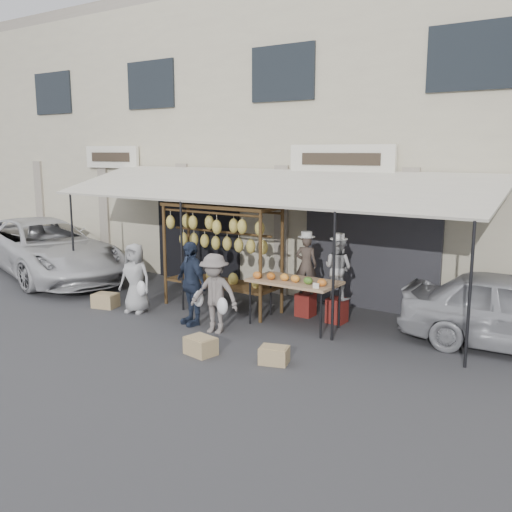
% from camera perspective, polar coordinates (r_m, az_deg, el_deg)
% --- Properties ---
extents(ground_plane, '(90.00, 90.00, 0.00)m').
position_cam_1_polar(ground_plane, '(10.77, -7.34, -7.57)').
color(ground_plane, '#2D2D30').
extents(shophouse, '(24.00, 6.15, 7.30)m').
position_cam_1_polar(shophouse, '(15.70, 8.54, 11.56)').
color(shophouse, beige).
rests_on(shophouse, ground_plane).
extents(awning, '(10.00, 2.35, 2.92)m').
position_cam_1_polar(awning, '(12.06, -0.37, 6.93)').
color(awning, beige).
rests_on(awning, ground_plane).
extents(banana_rack, '(2.60, 0.90, 2.24)m').
position_cam_1_polar(banana_rack, '(11.92, -3.62, 1.99)').
color(banana_rack, black).
rests_on(banana_rack, ground_plane).
extents(produce_table, '(1.70, 0.90, 1.04)m').
position_cam_1_polar(produce_table, '(10.83, 3.75, -2.62)').
color(produce_table, tan).
rests_on(produce_table, ground_plane).
extents(vendor_left, '(0.50, 0.41, 1.19)m').
position_cam_1_polar(vendor_left, '(11.49, 5.04, -0.86)').
color(vendor_left, '#473B34').
rests_on(vendor_left, stool_left).
extents(vendor_right, '(0.64, 0.53, 1.20)m').
position_cam_1_polar(vendor_right, '(11.11, 8.20, -1.21)').
color(vendor_right, '#A6A6A6').
rests_on(vendor_right, stool_right).
extents(customer_left, '(0.79, 0.60, 1.45)m').
position_cam_1_polar(customer_left, '(12.05, -11.98, -2.18)').
color(customer_left, '#979797').
rests_on(customer_left, ground_plane).
extents(customer_mid, '(1.03, 0.69, 1.63)m').
position_cam_1_polar(customer_mid, '(11.04, -6.52, -2.71)').
color(customer_mid, '#222C41').
rests_on(customer_mid, ground_plane).
extents(customer_right, '(1.04, 0.70, 1.48)m').
position_cam_1_polar(customer_right, '(10.50, -4.17, -3.77)').
color(customer_right, slate).
rests_on(customer_right, ground_plane).
extents(stool_left, '(0.40, 0.40, 0.47)m').
position_cam_1_polar(stool_left, '(11.68, 4.98, -4.86)').
color(stool_left, maroon).
rests_on(stool_left, ground_plane).
extents(stool_right, '(0.39, 0.39, 0.49)m').
position_cam_1_polar(stool_right, '(11.31, 8.09, -5.41)').
color(stool_right, maroon).
rests_on(stool_right, ground_plane).
extents(crate_near_a, '(0.54, 0.45, 0.29)m').
position_cam_1_polar(crate_near_a, '(9.57, -5.55, -8.93)').
color(crate_near_a, tan).
rests_on(crate_near_a, ground_plane).
extents(crate_near_b, '(0.52, 0.46, 0.27)m').
position_cam_1_polar(crate_near_b, '(9.16, 1.83, -9.89)').
color(crate_near_b, tan).
rests_on(crate_near_b, ground_plane).
extents(crate_far, '(0.57, 0.49, 0.30)m').
position_cam_1_polar(crate_far, '(12.71, -14.82, -4.32)').
color(crate_far, tan).
rests_on(crate_far, ground_plane).
extents(van, '(5.64, 3.91, 2.15)m').
position_cam_1_polar(van, '(16.81, -20.49, 2.14)').
color(van, silver).
rests_on(van, ground_plane).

